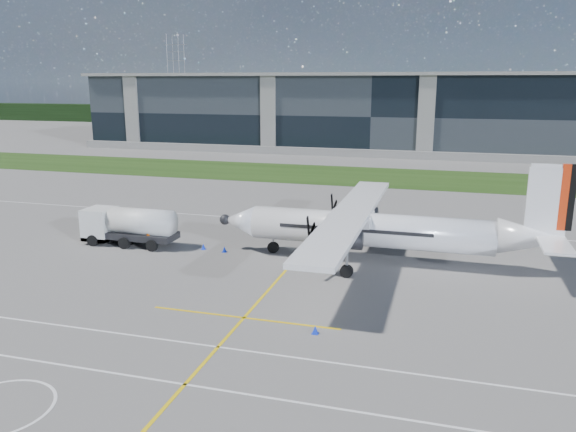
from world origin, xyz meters
The scene contains 15 objects.
ground centered at (0.00, 40.00, 0.00)m, with size 400.00×400.00×0.00m, color #5D5B58.
grass_strip centered at (0.00, 48.00, 0.02)m, with size 400.00×18.00×0.04m, color #1C380F.
terminal_building centered at (0.00, 80.00, 7.50)m, with size 120.00×20.00×15.00m, color black.
tree_line centered at (0.00, 140.00, 3.00)m, with size 400.00×6.00×6.00m, color black.
pylon_west centered at (-80.00, 150.00, 15.00)m, with size 9.00×4.60×30.00m, color gray, non-canonical shape.
yellow_taxiway_centerline centered at (3.00, 10.00, 0.01)m, with size 0.20×70.00×0.01m, color yellow.
white_lane_line centered at (0.00, -14.00, 0.01)m, with size 90.00×0.15×0.01m, color white.
turboprop_aircraft centered at (9.69, 7.13, 4.18)m, with size 26.84×27.83×8.35m, color white, non-canonical shape.
fuel_tanker_truck centered at (-12.66, 6.02, 1.65)m, with size 8.81×2.86×3.30m, color silver, non-canonical shape.
baggage_tug centered at (-12.94, 6.60, 0.95)m, with size 3.17×1.90×1.90m, color silver, non-canonical shape.
ground_crew_person centered at (-9.79, 5.32, 0.99)m, with size 0.80×0.57×1.98m, color #F25907.
safety_cone_stbdwing centered at (6.59, 21.30, 0.25)m, with size 0.36×0.36×0.50m, color #0B29CA.
safety_cone_fwd centered at (-5.30, 6.46, 0.25)m, with size 0.36×0.36×0.50m, color #0B29CA.
safety_cone_nose_port centered at (-3.28, 6.23, 0.25)m, with size 0.36×0.36×0.50m, color #0B29CA.
safety_cone_portwing centered at (7.67, -6.93, 0.25)m, with size 0.36×0.36×0.50m, color #0B29CA.
Camera 1 is at (14.29, -35.66, 13.97)m, focal length 35.00 mm.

